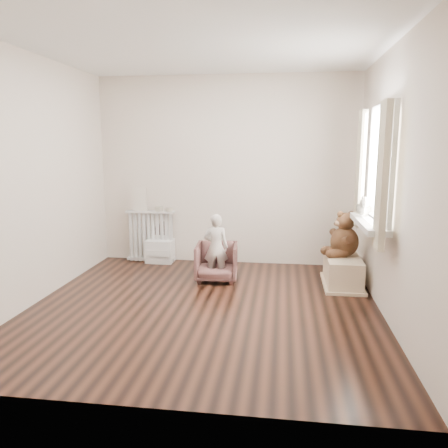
# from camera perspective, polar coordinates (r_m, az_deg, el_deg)

# --- Properties ---
(floor) EXTENTS (3.60, 3.60, 0.01)m
(floor) POSITION_cam_1_polar(r_m,az_deg,el_deg) (4.64, -2.63, -10.73)
(floor) COLOR black
(floor) RESTS_ON ground
(ceiling) EXTENTS (3.60, 3.60, 0.01)m
(ceiling) POSITION_cam_1_polar(r_m,az_deg,el_deg) (4.43, -2.93, 22.51)
(ceiling) COLOR white
(ceiling) RESTS_ON ground
(back_wall) EXTENTS (3.60, 0.02, 2.60)m
(back_wall) POSITION_cam_1_polar(r_m,az_deg,el_deg) (6.12, 0.31, 6.91)
(back_wall) COLOR silver
(back_wall) RESTS_ON ground
(front_wall) EXTENTS (3.60, 0.02, 2.60)m
(front_wall) POSITION_cam_1_polar(r_m,az_deg,el_deg) (2.60, -10.00, 2.08)
(front_wall) COLOR silver
(front_wall) RESTS_ON ground
(left_wall) EXTENTS (0.02, 3.60, 2.60)m
(left_wall) POSITION_cam_1_polar(r_m,az_deg,el_deg) (4.99, -23.63, 5.27)
(left_wall) COLOR silver
(left_wall) RESTS_ON ground
(right_wall) EXTENTS (0.02, 3.60, 2.60)m
(right_wall) POSITION_cam_1_polar(r_m,az_deg,el_deg) (4.39, 21.11, 4.86)
(right_wall) COLOR silver
(right_wall) RESTS_ON ground
(window) EXTENTS (0.03, 0.90, 1.10)m
(window) POSITION_cam_1_polar(r_m,az_deg,el_deg) (4.66, 19.91, 7.07)
(window) COLOR white
(window) RESTS_ON right_wall
(window_sill) EXTENTS (0.22, 1.10, 0.06)m
(window_sill) POSITION_cam_1_polar(r_m,az_deg,el_deg) (4.71, 18.41, 0.06)
(window_sill) COLOR silver
(window_sill) RESTS_ON right_wall
(curtain_left) EXTENTS (0.06, 0.26, 1.30)m
(curtain_left) POSITION_cam_1_polar(r_m,az_deg,el_deg) (4.08, 19.99, 5.84)
(curtain_left) COLOR beige
(curtain_left) RESTS_ON right_wall
(curtain_right) EXTENTS (0.06, 0.26, 1.30)m
(curtain_right) POSITION_cam_1_polar(r_m,az_deg,el_deg) (5.20, 17.38, 6.83)
(curtain_right) COLOR beige
(curtain_right) RESTS_ON right_wall
(radiator) EXTENTS (0.70, 0.13, 0.74)m
(radiator) POSITION_cam_1_polar(r_m,az_deg,el_deg) (6.35, -9.53, -1.39)
(radiator) COLOR silver
(radiator) RESTS_ON floor
(paper_doll) EXTENTS (0.20, 0.02, 0.33)m
(paper_doll) POSITION_cam_1_polar(r_m,az_deg,el_deg) (6.31, -10.90, 3.19)
(paper_doll) COLOR beige
(paper_doll) RESTS_ON radiator
(tin_a) EXTENTS (0.11, 0.11, 0.07)m
(tin_a) POSITION_cam_1_polar(r_m,az_deg,el_deg) (6.25, -8.46, 1.98)
(tin_a) COLOR #A59E8C
(tin_a) RESTS_ON radiator
(tin_b) EXTENTS (0.10, 0.10, 0.05)m
(tin_b) POSITION_cam_1_polar(r_m,az_deg,el_deg) (6.21, -7.20, 1.90)
(tin_b) COLOR #A59E8C
(tin_b) RESTS_ON radiator
(toy_vanity) EXTENTS (0.38, 0.27, 0.60)m
(toy_vanity) POSITION_cam_1_polar(r_m,az_deg,el_deg) (6.31, -8.37, -2.51)
(toy_vanity) COLOR silver
(toy_vanity) RESTS_ON floor
(armchair) EXTENTS (0.53, 0.55, 0.47)m
(armchair) POSITION_cam_1_polar(r_m,az_deg,el_deg) (5.43, -0.98, -4.96)
(armchair) COLOR brown
(armchair) RESTS_ON floor
(child) EXTENTS (0.31, 0.22, 0.82)m
(child) POSITION_cam_1_polar(r_m,az_deg,el_deg) (5.33, -1.06, -3.05)
(child) COLOR beige
(child) RESTS_ON armchair
(toy_bench) EXTENTS (0.39, 0.74, 0.35)m
(toy_bench) POSITION_cam_1_polar(r_m,az_deg,el_deg) (5.43, 15.25, -5.69)
(toy_bench) COLOR beige
(toy_bench) RESTS_ON floor
(teddy_bear) EXTENTS (0.51, 0.45, 0.53)m
(teddy_bear) POSITION_cam_1_polar(r_m,az_deg,el_deg) (5.40, 15.54, -0.68)
(teddy_bear) COLOR #351F10
(teddy_bear) RESTS_ON toy_bench
(plush_cat) EXTENTS (0.25, 0.31, 0.22)m
(plush_cat) POSITION_cam_1_polar(r_m,az_deg,el_deg) (4.97, 17.78, 2.14)
(plush_cat) COLOR gray
(plush_cat) RESTS_ON window_sill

